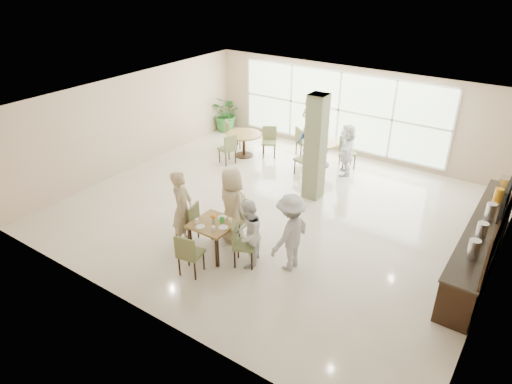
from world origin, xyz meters
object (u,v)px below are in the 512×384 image
Objects in this scene: teen_right at (248,234)px; adult_b at (347,149)px; round_table_left at (244,139)px; potted_plant at (227,113)px; teen_far at (232,205)px; teen_standing at (291,233)px; round_table_right at (320,148)px; main_table at (214,227)px; adult_standing at (309,125)px; adult_a at (312,147)px; buffet_counter at (483,241)px; teen_left at (182,208)px.

teen_right is 5.27m from adult_b.
potted_plant is at bearing 140.72° from round_table_left.
teen_far is at bearing -51.24° from potted_plant.
teen_standing is (4.24, -4.26, 0.26)m from round_table_left.
teen_standing is at bearing -43.47° from potted_plant.
teen_standing is (1.63, -0.21, -0.03)m from teen_far.
teen_right is (1.12, -5.38, 0.19)m from round_table_right.
adult_b is (0.62, 5.34, 0.12)m from main_table.
teen_standing is at bearing -69.29° from round_table_right.
round_table_right is 0.60× the size of teen_standing.
teen_standing is at bearing 132.29° from adult_standing.
teen_far reaches higher than teen_standing.
adult_a reaches higher than main_table.
buffet_counter is 2.67× the size of adult_a.
teen_far is 4.71m from adult_b.
round_table_right is 0.21× the size of buffet_counter.
adult_standing is at bearing -59.97° from teen_far.
adult_standing is (-2.69, 5.70, 0.07)m from teen_standing.
teen_left is (3.71, -6.36, 0.22)m from potted_plant.
potted_plant is at bearing 15.44° from adult_standing.
round_table_left is 0.62× the size of adult_standing.
adult_a is at bearing -73.94° from adult_b.
teen_left is 1.01× the size of teen_far.
round_table_right is at bearing -67.82° from teen_far.
main_table and round_table_left have the same top height.
teen_far is at bearing -30.32° from adult_b.
teen_right is (-3.98, -2.75, 0.19)m from buffet_counter.
teen_left is at bearing -37.20° from adult_b.
potted_plant is at bearing 125.75° from main_table.
round_table_left is 4.84m from teen_far.
adult_a reaches higher than round_table_right.
adult_b is 1.90m from adult_standing.
teen_far is at bearing 117.96° from adult_standing.
adult_a is (2.46, -0.03, 0.30)m from round_table_left.
adult_b is (0.64, 4.66, -0.10)m from teen_far.
main_table is 0.71m from teen_far.
teen_far is 0.99× the size of adult_a.
round_table_right is (2.36, 0.71, -0.03)m from round_table_left.
buffet_counter reaches higher than teen_left.
teen_standing is 4.97m from adult_b.
potted_plant is 0.75× the size of adult_a.
main_table is 5.42m from round_table_left.
teen_left reaches higher than teen_right.
potted_plant is 0.89× the size of teen_right.
teen_left reaches higher than potted_plant.
teen_left is at bearing -106.77° from teen_right.
adult_standing is at bearing 42.84° from round_table_left.
round_table_left is at bearing -163.13° from round_table_right.
potted_plant is 4.62m from adult_a.
adult_standing reaches higher than main_table.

